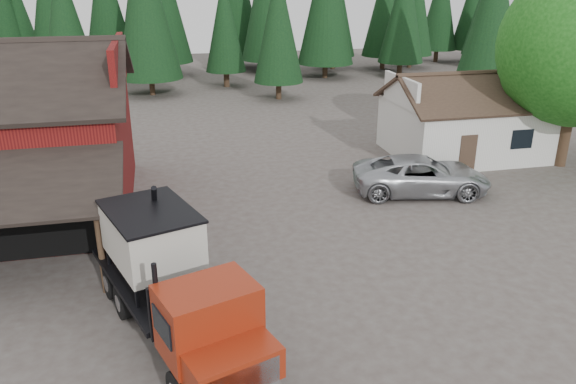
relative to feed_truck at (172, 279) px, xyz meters
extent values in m
plane|color=#493E39|center=(3.50, 0.73, -1.79)|extent=(120.00, 120.00, 0.00)
cube|color=maroon|center=(-1.50, 10.73, 4.21)|extent=(0.25, 7.00, 2.00)
cylinder|color=#382619|center=(-2.10, 2.83, -0.39)|extent=(0.20, 0.20, 2.80)
cube|color=silver|center=(16.50, 13.73, -0.29)|extent=(8.00, 6.00, 3.00)
cube|color=#38281E|center=(16.50, 12.23, 1.96)|extent=(8.60, 3.42, 1.80)
cube|color=#38281E|center=(16.50, 15.23, 1.96)|extent=(8.60, 3.42, 1.80)
cube|color=silver|center=(12.50, 13.73, 1.96)|extent=(0.20, 4.20, 1.50)
cube|color=silver|center=(20.50, 13.73, 1.96)|extent=(0.20, 4.20, 1.50)
cube|color=#38281E|center=(15.00, 10.71, -0.79)|extent=(0.90, 0.06, 2.00)
cube|color=black|center=(18.00, 10.71, -0.19)|extent=(1.20, 0.06, 1.00)
cylinder|color=#382619|center=(20.50, 10.73, -0.19)|extent=(0.60, 0.60, 3.20)
sphere|color=#144F12|center=(19.30, 11.53, 3.21)|extent=(4.40, 4.40, 4.40)
cylinder|color=#382619|center=(9.50, 30.73, -0.99)|extent=(0.44, 0.44, 1.60)
cone|color=black|center=(9.50, 30.73, 4.11)|extent=(3.96, 3.96, 9.00)
cylinder|color=#382619|center=(25.50, 26.73, -0.99)|extent=(0.44, 0.44, 1.60)
cone|color=black|center=(25.50, 26.73, 5.11)|extent=(4.84, 4.84, 11.00)
cylinder|color=#382619|center=(-0.50, 34.73, -0.99)|extent=(0.44, 0.44, 1.60)
cone|color=black|center=(-0.50, 34.73, 5.61)|extent=(5.28, 5.28, 12.00)
cylinder|color=black|center=(1.82, -2.34, -1.28)|extent=(0.64, 1.07, 1.02)
cylinder|color=black|center=(-1.46, 1.23, -1.28)|extent=(0.64, 1.07, 1.02)
cylinder|color=black|center=(0.38, 1.86, -1.28)|extent=(0.64, 1.07, 1.02)
cylinder|color=black|center=(-1.88, 2.46, -1.28)|extent=(0.64, 1.07, 1.02)
cylinder|color=black|center=(-0.04, 3.09, -1.28)|extent=(0.64, 1.07, 1.02)
cube|color=black|center=(-0.06, 0.15, -0.91)|extent=(3.54, 7.86, 0.37)
cube|color=silver|center=(1.34, -3.92, -0.54)|extent=(1.69, 0.66, 0.83)
cube|color=maroon|center=(1.16, -3.40, -0.40)|extent=(2.36, 1.81, 0.79)
cube|color=maroon|center=(0.77, -2.26, 0.11)|extent=(2.61, 2.21, 1.71)
cube|color=black|center=(1.01, -2.96, 0.39)|extent=(1.86, 0.70, 0.83)
cylinder|color=black|center=(-0.38, -1.77, 0.62)|extent=(0.16, 0.16, 1.67)
cube|color=black|center=(0.47, -1.38, 0.07)|extent=(2.18, 0.84, 1.48)
cube|color=black|center=(-0.48, 1.37, -0.66)|extent=(3.97, 5.84, 0.15)
cube|color=beige|center=(-0.48, 1.37, 0.71)|extent=(3.00, 3.58, 1.48)
cone|color=beige|center=(-0.48, 1.37, -0.21)|extent=(2.59, 2.59, 0.65)
cube|color=black|center=(-0.48, 1.37, 1.47)|extent=(3.12, 3.70, 0.07)
cylinder|color=black|center=(-0.37, 2.78, 0.62)|extent=(0.31, 2.05, 2.83)
cube|color=maroon|center=(-1.72, 3.30, -0.40)|extent=(0.77, 0.88, 0.42)
cylinder|color=silver|center=(1.58, -1.35, -1.00)|extent=(0.79, 1.04, 0.52)
imported|color=#B1B4B9|center=(11.50, 8.65, -0.92)|extent=(6.67, 4.07, 1.73)
camera|label=1|loc=(0.08, -13.65, 7.69)|focal=35.00mm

